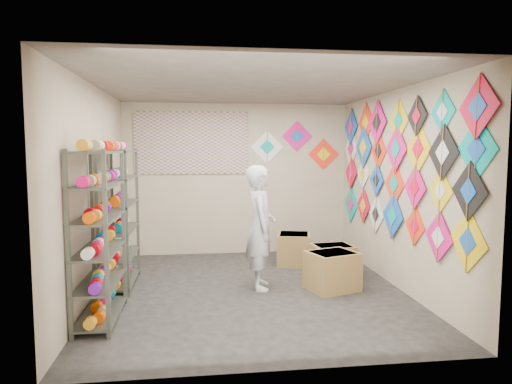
{
  "coord_description": "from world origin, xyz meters",
  "views": [
    {
      "loc": [
        -0.7,
        -5.94,
        1.9
      ],
      "look_at": [
        0.1,
        0.3,
        1.3
      ],
      "focal_mm": 32.0,
      "sensor_mm": 36.0,
      "label": 1
    }
  ],
  "objects": [
    {
      "name": "kite_wall_display",
      "position": [
        1.98,
        0.04,
        1.66
      ],
      "size": [
        0.05,
        4.34,
        2.05
      ],
      "color": "yellow",
      "rests_on": "room_walls"
    },
    {
      "name": "shopkeeper",
      "position": [
        0.13,
        0.09,
        0.84
      ],
      "size": [
        0.67,
        0.49,
        1.68
      ],
      "primitive_type": "imported",
      "rotation": [
        0.0,
        0.0,
        1.5
      ],
      "color": "silver",
      "rests_on": "ground"
    },
    {
      "name": "shelf_rack_back",
      "position": [
        -1.78,
        0.45,
        0.95
      ],
      "size": [
        0.4,
        1.1,
        1.9
      ],
      "primitive_type": "cube",
      "color": "#4C5147",
      "rests_on": "ground"
    },
    {
      "name": "string_spools",
      "position": [
        -1.78,
        -0.2,
        1.05
      ],
      "size": [
        0.12,
        2.36,
        0.12
      ],
      "color": "#FF0C72",
      "rests_on": "ground"
    },
    {
      "name": "room_walls",
      "position": [
        0.0,
        0.0,
        1.64
      ],
      "size": [
        4.5,
        4.5,
        4.5
      ],
      "color": "tan",
      "rests_on": "ground"
    },
    {
      "name": "poster",
      "position": [
        -0.8,
        2.23,
        2.0
      ],
      "size": [
        2.0,
        0.01,
        1.1
      ],
      "primitive_type": "cube",
      "color": "#594AA2",
      "rests_on": "room_walls"
    },
    {
      "name": "back_wall_kites",
      "position": [
        1.07,
        2.24,
        1.94
      ],
      "size": [
        1.64,
        0.02,
        0.9
      ],
      "color": "silver",
      "rests_on": "room_walls"
    },
    {
      "name": "carton_c",
      "position": [
        0.86,
        1.31,
        0.25
      ],
      "size": [
        0.65,
        0.69,
        0.51
      ],
      "primitive_type": "cube",
      "rotation": [
        0.0,
        0.0,
        -0.24
      ],
      "color": "olive",
      "rests_on": "ground"
    },
    {
      "name": "carton_b",
      "position": [
        1.27,
        0.5,
        0.24
      ],
      "size": [
        0.63,
        0.54,
        0.48
      ],
      "primitive_type": "cube",
      "rotation": [
        0.0,
        0.0,
        0.11
      ],
      "color": "olive",
      "rests_on": "ground"
    },
    {
      "name": "ground",
      "position": [
        0.0,
        0.0,
        0.0
      ],
      "size": [
        4.5,
        4.5,
        0.0
      ],
      "primitive_type": "plane",
      "color": "black"
    },
    {
      "name": "shelf_rack_front",
      "position": [
        -1.78,
        -0.85,
        0.95
      ],
      "size": [
        0.4,
        1.1,
        1.9
      ],
      "primitive_type": "cube",
      "color": "#4C5147",
      "rests_on": "ground"
    },
    {
      "name": "carton_a",
      "position": [
        1.08,
        -0.11,
        0.26
      ],
      "size": [
        0.75,
        0.69,
        0.52
      ],
      "primitive_type": "cube",
      "rotation": [
        0.0,
        0.0,
        0.33
      ],
      "color": "olive",
      "rests_on": "ground"
    }
  ]
}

